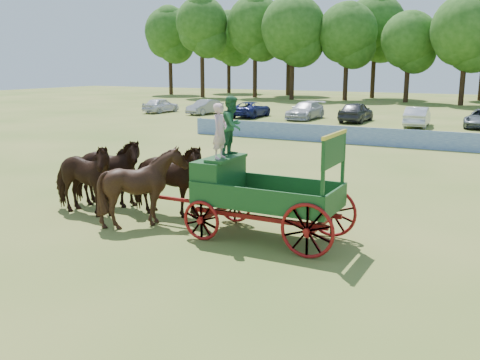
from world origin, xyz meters
TOP-DOWN VIEW (x-y plane):
  - ground at (0.00, 0.00)m, footprint 160.00×160.00m
  - horse_lead_left at (-6.42, -0.92)m, footprint 2.75×1.28m
  - horse_lead_right at (-6.42, 0.18)m, footprint 2.97×1.91m
  - horse_wheel_left at (-4.02, -0.92)m, footprint 2.30×2.10m
  - horse_wheel_right at (-4.02, 0.18)m, footprint 2.87×1.56m
  - farm_dray at (-1.07, -0.33)m, footprint 6.00×2.00m
  - sponsor_banner at (-1.00, 18.00)m, footprint 26.00×0.08m
  - parked_cars at (-5.34, 30.54)m, footprint 40.47×6.40m
  - treeline at (-2.77, 59.21)m, footprint 87.14×20.14m

SIDE VIEW (x-z plane):
  - ground at x=0.00m, z-range 0.00..0.00m
  - sponsor_banner at x=-1.00m, z-range 0.00..1.05m
  - parked_cars at x=-5.34m, z-range -0.09..1.56m
  - horse_lead_left at x=-6.42m, z-range 0.00..2.31m
  - horse_lead_right at x=-6.42m, z-range 0.00..2.31m
  - horse_wheel_right at x=-4.02m, z-range 0.00..2.31m
  - horse_wheel_left at x=-4.02m, z-range 0.00..2.32m
  - farm_dray at x=-1.07m, z-range -0.23..3.56m
  - treeline at x=-2.77m, z-range 2.16..17.10m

